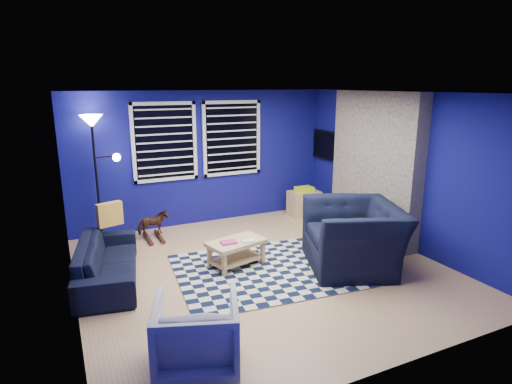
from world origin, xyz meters
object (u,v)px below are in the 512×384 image
rocking_horse (153,224)px  coffee_table (236,248)px  tv (328,146)px  floor_lamp (95,139)px  armchair_bent (197,334)px  armchair_big (354,236)px  cabinet (304,203)px  sofa (107,261)px

rocking_horse → coffee_table: (0.86, -1.64, 0.00)m
tv → floor_lamp: size_ratio=0.47×
armchair_bent → armchair_big: bearing=-136.0°
armchair_big → floor_lamp: bearing=-109.4°
tv → coffee_table: 3.42m
armchair_bent → cabinet: size_ratio=1.26×
tv → floor_lamp: 4.41m
armchair_bent → coffee_table: 2.34m
tv → cabinet: 1.25m
tv → sofa: tv is taller
cabinet → floor_lamp: bearing=179.4°
tv → armchair_bent: tv is taller
armchair_big → tv: bearing=174.7°
armchair_big → cabinet: (0.68, 2.47, -0.20)m
rocking_horse → tv: bearing=-93.4°
coffee_table → cabinet: size_ratio=1.48×
sofa → armchair_bent: bearing=-157.1°
armchair_bent → rocking_horse: (0.38, 3.63, -0.07)m
armchair_bent → rocking_horse: 3.65m
armchair_big → rocking_horse: armchair_big is taller
armchair_bent → floor_lamp: (-0.41, 3.95, 1.39)m
armchair_big → rocking_horse: bearing=-113.9°
tv → coffee_table: bearing=-148.0°
armchair_bent → coffee_table: (1.24, 1.99, -0.07)m
sofa → coffee_table: bearing=-90.4°
armchair_big → coffee_table: 1.72m
armchair_big → cabinet: armchair_big is taller
sofa → armchair_big: 3.47m
armchair_bent → coffee_table: armchair_bent is taller
tv → armchair_bent: size_ratio=1.27×
armchair_big → cabinet: size_ratio=2.31×
rocking_horse → armchair_bent: bearing=169.6°
rocking_horse → sofa: bearing=141.0°
rocking_horse → cabinet: bearing=-92.8°
tv → armchair_big: bearing=-116.1°
armchair_big → floor_lamp: floor_lamp is taller
sofa → rocking_horse: bearing=-24.4°
armchair_bent → sofa: bearing=-57.5°
sofa → floor_lamp: 2.20m
sofa → tv: bearing=-62.8°
tv → sofa: (-4.50, -1.39, -1.12)m
cabinet → floor_lamp: (-3.87, 0.23, 1.49)m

